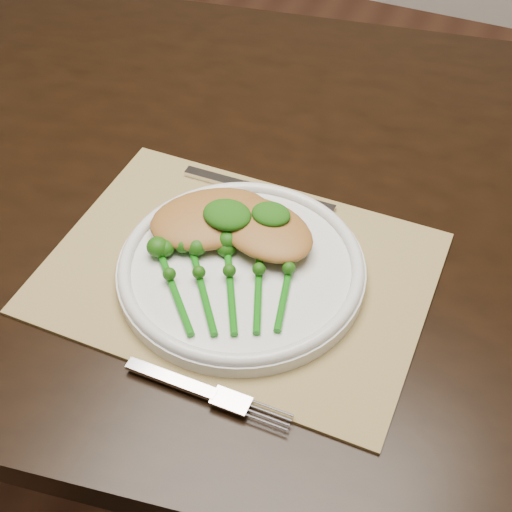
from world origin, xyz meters
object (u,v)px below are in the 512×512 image
at_px(placemat, 238,272).
at_px(chicken_fillet_left, 211,218).
at_px(broccolini_bundle, 231,289).
at_px(dinner_plate, 241,267).
at_px(dining_table, 235,345).

xyz_separation_m(placemat, chicken_fillet_left, (-0.05, 0.04, 0.03)).
bearing_deg(broccolini_bundle, chicken_fillet_left, 100.19).
xyz_separation_m(placemat, broccolini_bundle, (0.01, -0.04, 0.02)).
bearing_deg(dinner_plate, placemat, 144.31).
relative_size(dining_table, placemat, 4.00).
relative_size(dinner_plate, broccolini_bundle, 1.35).
bearing_deg(dining_table, dinner_plate, -69.63).
height_order(placemat, chicken_fillet_left, chicken_fillet_left).
xyz_separation_m(dinner_plate, chicken_fillet_left, (-0.06, 0.04, 0.02)).
xyz_separation_m(dining_table, broccolini_bundle, (0.09, -0.20, 0.40)).
bearing_deg(chicken_fillet_left, dinner_plate, -76.15).
relative_size(chicken_fillet_left, broccolini_bundle, 0.69).
xyz_separation_m(dining_table, dinner_plate, (0.09, -0.16, 0.39)).
bearing_deg(broccolini_bundle, dining_table, 88.19).
distance_m(placemat, chicken_fillet_left, 0.07).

